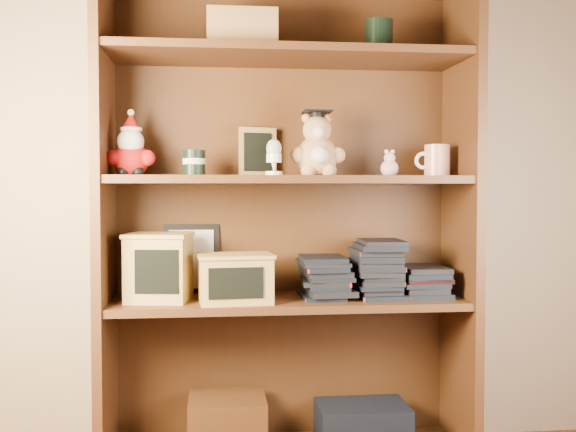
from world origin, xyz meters
name	(u,v)px	position (x,y,z in m)	size (l,w,h in m)	color
bookcase	(286,228)	(-0.15, 1.36, 0.78)	(1.20, 0.35, 1.60)	#4B2A15
shelf_lower	(288,302)	(-0.15, 1.30, 0.54)	(1.14, 0.33, 0.02)	#4B2A15
shelf_upper	(288,180)	(-0.15, 1.30, 0.94)	(1.14, 0.33, 0.02)	#4B2A15
santa_plush	(131,151)	(-0.65, 1.30, 1.03)	(0.15, 0.11, 0.22)	#A50F0F
teachers_tin	(194,163)	(-0.45, 1.31, 0.99)	(0.07, 0.07, 0.08)	black
chalkboard_plaque	(258,153)	(-0.24, 1.42, 1.03)	(0.13, 0.09, 0.17)	#9E7547
egg_cup	(274,156)	(-0.20, 1.23, 1.01)	(0.05, 0.05, 0.11)	white
grad_teddy_bear	(317,151)	(-0.05, 1.30, 1.03)	(0.18, 0.16, 0.22)	tan
pink_figurine	(389,166)	(0.19, 1.31, 0.98)	(0.06, 0.06, 0.09)	beige
teacher_mug	(436,161)	(0.35, 1.30, 1.00)	(0.12, 0.08, 0.11)	silver
certificate_frame	(191,259)	(-0.46, 1.44, 0.67)	(0.19, 0.05, 0.24)	black
treats_box	(159,266)	(-0.56, 1.30, 0.66)	(0.22, 0.22, 0.22)	#B39249
pencils_box	(235,278)	(-0.32, 1.24, 0.63)	(0.25, 0.19, 0.15)	#B39249
book_stack_left	(325,276)	(-0.02, 1.30, 0.62)	(0.14, 0.20, 0.14)	black
book_stack_mid	(378,268)	(0.15, 1.30, 0.65)	(0.14, 0.20, 0.19)	black
book_stack_right	(423,282)	(0.31, 1.30, 0.60)	(0.14, 0.20, 0.10)	black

